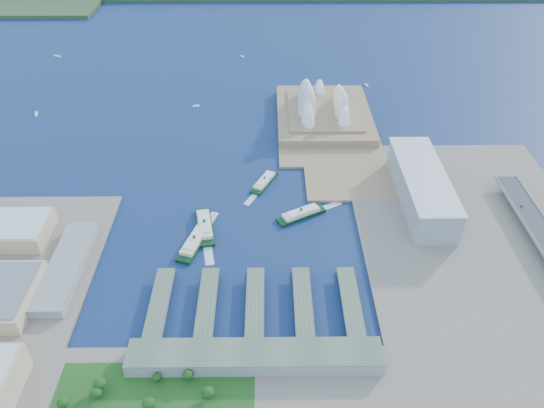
{
  "coord_description": "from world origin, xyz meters",
  "views": [
    {
      "loc": [
        26.0,
        -396.29,
        354.12
      ],
      "look_at": [
        30.01,
        53.97,
        18.0
      ],
      "focal_mm": 35.0,
      "sensor_mm": 36.0,
      "label": 1
    }
  ],
  "objects_px": {
    "toaster_building": "(422,187)",
    "ferry_d": "(301,212)",
    "ferry_a": "(205,224)",
    "car_c": "(522,206)",
    "opera_house": "(324,98)",
    "ferry_c": "(194,240)",
    "ferry_b": "(264,180)"
  },
  "relations": [
    {
      "from": "toaster_building",
      "to": "ferry_d",
      "type": "xyz_separation_m",
      "value": [
        -133.6,
        -24.55,
        -15.19
      ]
    },
    {
      "from": "ferry_a",
      "to": "ferry_d",
      "type": "xyz_separation_m",
      "value": [
        102.26,
        19.78,
        -0.51
      ]
    },
    {
      "from": "car_c",
      "to": "ferry_a",
      "type": "bearing_deg",
      "value": 2.69
    },
    {
      "from": "opera_house",
      "to": "car_c",
      "type": "xyz_separation_m",
      "value": [
        191.0,
        -228.48,
        -16.54
      ]
    },
    {
      "from": "ferry_c",
      "to": "car_c",
      "type": "height_order",
      "value": "car_c"
    },
    {
      "from": "toaster_building",
      "to": "ferry_a",
      "type": "bearing_deg",
      "value": -169.35
    },
    {
      "from": "ferry_c",
      "to": "ferry_d",
      "type": "relative_size",
      "value": 1.07
    },
    {
      "from": "ferry_a",
      "to": "ferry_b",
      "type": "xyz_separation_m",
      "value": [
        62.49,
        82.91,
        -1.05
      ]
    },
    {
      "from": "opera_house",
      "to": "ferry_a",
      "type": "relative_size",
      "value": 2.92
    },
    {
      "from": "toaster_building",
      "to": "ferry_a",
      "type": "xyz_separation_m",
      "value": [
        -235.85,
        -44.33,
        -14.68
      ]
    },
    {
      "from": "ferry_a",
      "to": "ferry_d",
      "type": "distance_m",
      "value": 104.15
    },
    {
      "from": "ferry_b",
      "to": "opera_house",
      "type": "bearing_deg",
      "value": 88.44
    },
    {
      "from": "toaster_building",
      "to": "ferry_c",
      "type": "relative_size",
      "value": 2.57
    },
    {
      "from": "toaster_building",
      "to": "ferry_b",
      "type": "relative_size",
      "value": 3.07
    },
    {
      "from": "toaster_building",
      "to": "car_c",
      "type": "height_order",
      "value": "toaster_building"
    },
    {
      "from": "toaster_building",
      "to": "car_c",
      "type": "distance_m",
      "value": 105.06
    },
    {
      "from": "ferry_d",
      "to": "car_c",
      "type": "bearing_deg",
      "value": -119.85
    },
    {
      "from": "ferry_c",
      "to": "opera_house",
      "type": "bearing_deg",
      "value": -102.44
    },
    {
      "from": "opera_house",
      "to": "car_c",
      "type": "height_order",
      "value": "opera_house"
    },
    {
      "from": "opera_house",
      "to": "ferry_a",
      "type": "bearing_deg",
      "value": -120.83
    },
    {
      "from": "ferry_b",
      "to": "ferry_c",
      "type": "height_order",
      "value": "ferry_c"
    },
    {
      "from": "ferry_c",
      "to": "car_c",
      "type": "distance_m",
      "value": 347.28
    },
    {
      "from": "opera_house",
      "to": "ferry_d",
      "type": "distance_m",
      "value": 230.3
    },
    {
      "from": "opera_house",
      "to": "car_c",
      "type": "distance_m",
      "value": 298.26
    },
    {
      "from": "car_c",
      "to": "toaster_building",
      "type": "bearing_deg",
      "value": -15.75
    },
    {
      "from": "opera_house",
      "to": "ferry_a",
      "type": "height_order",
      "value": "opera_house"
    },
    {
      "from": "ferry_b",
      "to": "car_c",
      "type": "xyz_separation_m",
      "value": [
        274.36,
        -67.06,
        10.69
      ]
    },
    {
      "from": "ferry_a",
      "to": "ferry_c",
      "type": "bearing_deg",
      "value": -117.39
    },
    {
      "from": "toaster_building",
      "to": "ferry_c",
      "type": "distance_m",
      "value": 253.9
    },
    {
      "from": "ferry_a",
      "to": "car_c",
      "type": "height_order",
      "value": "car_c"
    },
    {
      "from": "ferry_a",
      "to": "ferry_c",
      "type": "relative_size",
      "value": 1.02
    },
    {
      "from": "ferry_c",
      "to": "ferry_d",
      "type": "height_order",
      "value": "ferry_c"
    }
  ]
}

